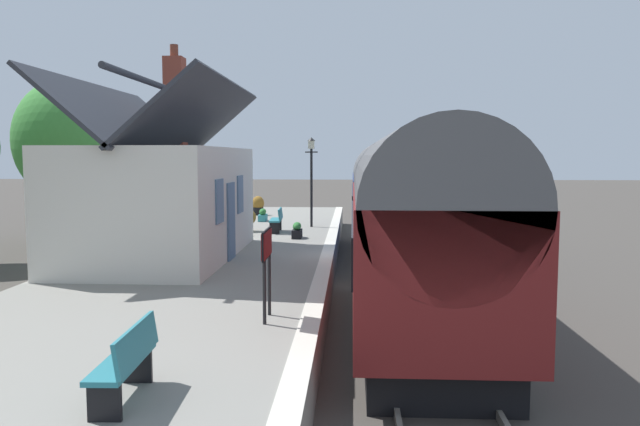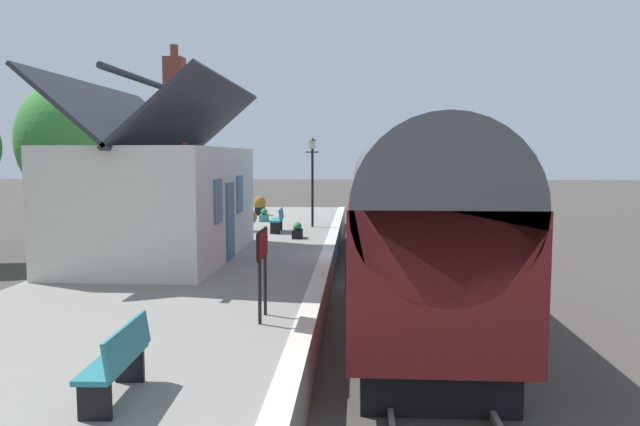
% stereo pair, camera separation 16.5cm
% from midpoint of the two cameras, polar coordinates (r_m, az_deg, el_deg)
% --- Properties ---
extents(ground_plane, '(160.00, 160.00, 0.00)m').
position_cam_midpoint_polar(ground_plane, '(17.93, 4.24, -6.65)').
color(ground_plane, '#423D38').
extents(platform, '(32.00, 6.79, 0.90)m').
position_cam_midpoint_polar(platform, '(18.28, -9.71, -5.04)').
color(platform, gray).
rests_on(platform, ground).
extents(platform_edge_coping, '(32.00, 0.36, 0.02)m').
position_cam_midpoint_polar(platform_edge_coping, '(17.77, 0.45, -3.75)').
color(platform_edge_coping, beige).
rests_on(platform_edge_coping, platform).
extents(rail_near, '(52.00, 0.08, 0.14)m').
position_cam_midpoint_polar(rail_near, '(18.02, 9.43, -6.42)').
color(rail_near, gray).
rests_on(rail_near, ground).
extents(rail_far, '(52.00, 0.08, 0.14)m').
position_cam_midpoint_polar(rail_far, '(17.92, 4.82, -6.43)').
color(rail_far, gray).
rests_on(rail_far, ground).
extents(train, '(19.21, 2.73, 4.32)m').
position_cam_midpoint_polar(train, '(17.73, 7.19, 0.44)').
color(train, black).
rests_on(train, ground).
extents(station_building, '(7.75, 4.11, 6.08)m').
position_cam_midpoint_polar(station_building, '(17.45, -14.76, 1.41)').
color(station_building, silver).
rests_on(station_building, platform).
extents(bench_platform_end, '(1.42, 0.50, 0.88)m').
position_cam_midpoint_polar(bench_platform_end, '(22.69, -4.22, -0.60)').
color(bench_platform_end, '#26727F').
rests_on(bench_platform_end, platform).
extents(bench_by_lamp, '(1.42, 0.49, 0.88)m').
position_cam_midpoint_polar(bench_by_lamp, '(7.55, -18.23, -12.96)').
color(bench_by_lamp, '#26727F').
rests_on(bench_by_lamp, platform).
extents(planter_edge_near, '(0.71, 0.32, 0.55)m').
position_cam_midpoint_polar(planter_edge_near, '(21.01, -2.39, -1.64)').
color(planter_edge_near, black).
rests_on(planter_edge_near, platform).
extents(planter_edge_far, '(0.58, 0.58, 0.92)m').
position_cam_midpoint_polar(planter_edge_far, '(29.32, -5.98, 0.71)').
color(planter_edge_far, black).
rests_on(planter_edge_far, platform).
extents(planter_bench_left, '(0.73, 0.73, 0.94)m').
position_cam_midpoint_polar(planter_bench_left, '(23.03, -7.10, -0.56)').
color(planter_bench_left, teal).
rests_on(planter_bench_left, platform).
extents(planter_corner_building, '(0.78, 0.32, 0.55)m').
position_cam_midpoint_polar(planter_corner_building, '(26.64, -5.56, -0.19)').
color(planter_corner_building, teal).
rests_on(planter_corner_building, platform).
extents(planter_bench_right, '(0.53, 0.53, 0.84)m').
position_cam_midpoint_polar(planter_bench_right, '(24.86, -8.89, -0.16)').
color(planter_bench_right, '#9E5138').
rests_on(planter_bench_right, platform).
extents(planter_by_door, '(1.01, 0.32, 0.62)m').
position_cam_midpoint_polar(planter_by_door, '(25.57, -9.37, -0.39)').
color(planter_by_door, '#9E5138').
rests_on(planter_by_door, platform).
extents(lamp_post_platform, '(0.32, 0.50, 3.56)m').
position_cam_midpoint_polar(lamp_post_platform, '(24.22, -1.01, 4.58)').
color(lamp_post_platform, black).
rests_on(lamp_post_platform, platform).
extents(station_sign_board, '(0.96, 0.06, 1.57)m').
position_cam_midpoint_polar(station_sign_board, '(10.48, -5.47, -3.61)').
color(station_sign_board, black).
rests_on(station_sign_board, platform).
extents(tree_behind_building, '(4.65, 4.53, 6.98)m').
position_cam_midpoint_polar(tree_behind_building, '(28.05, -22.52, 6.23)').
color(tree_behind_building, '#4C3828').
rests_on(tree_behind_building, ground).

